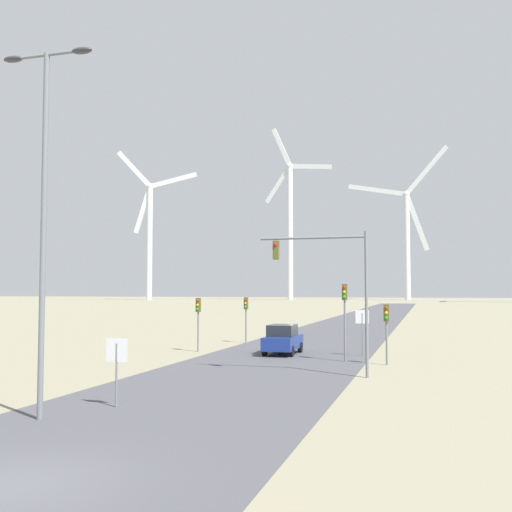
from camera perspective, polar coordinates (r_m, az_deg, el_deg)
name	(u,v)px	position (r m, az deg, el deg)	size (l,w,h in m)	color
ground_plane	(11,485)	(14.03, -22.29, -19.52)	(600.00, 600.00, 0.00)	gray
road_surface	(340,331)	(59.32, 8.02, -7.05)	(10.00, 240.00, 0.01)	#47474C
streetlamp	(44,191)	(20.04, -19.52, 5.88)	(3.23, 0.32, 11.56)	slate
stop_sign_near	(117,359)	(21.27, -13.13, -9.53)	(0.81, 0.07, 2.33)	slate
stop_sign_far	(362,324)	(36.78, 10.09, -6.38)	(0.81, 0.07, 2.77)	slate
traffic_light_post_near_left	(198,312)	(39.00, -5.53, -5.35)	(0.28, 0.34, 3.46)	slate
traffic_light_post_near_right	(345,305)	(33.91, 8.44, -4.62)	(0.28, 0.34, 4.31)	slate
traffic_light_post_mid_left	(246,309)	(45.06, -0.97, -5.10)	(0.28, 0.33, 3.43)	slate
traffic_light_post_mid_right	(386,320)	(32.74, 12.32, -6.01)	(0.28, 0.34, 3.21)	slate
traffic_light_mast_overhead	(330,273)	(28.07, 7.03, -1.62)	(5.08, 0.35, 6.68)	slate
car_approaching	(283,339)	(37.45, 2.56, -7.94)	(1.88, 4.13, 1.83)	navy
wind_turbine_far_left	(150,229)	(239.64, -10.10, 2.51)	(32.46, 5.35, 59.52)	silver
wind_turbine_left	(290,220)	(239.18, 3.27, 3.48)	(27.95, 4.77, 69.61)	silver
wind_turbine_center	(407,232)	(247.56, 14.19, 2.25)	(40.16, 5.17, 61.11)	silver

